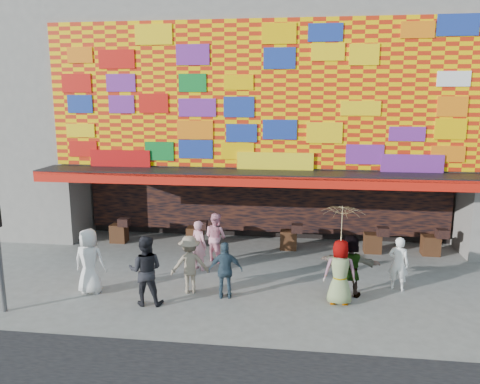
{
  "coord_description": "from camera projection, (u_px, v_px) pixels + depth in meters",
  "views": [
    {
      "loc": [
        1.37,
        -11.96,
        5.48
      ],
      "look_at": [
        -0.46,
        2.0,
        2.63
      ],
      "focal_mm": 35.0,
      "sensor_mm": 36.0,
      "label": 1
    }
  ],
  "objects": [
    {
      "name": "ped_a",
      "position": [
        90.0,
        261.0,
        13.22
      ],
      "size": [
        0.94,
        0.64,
        1.87
      ],
      "primitive_type": "imported",
      "rotation": [
        0.0,
        0.0,
        3.09
      ],
      "color": "silver",
      "rests_on": "ground"
    },
    {
      "name": "ped_c",
      "position": [
        146.0,
        270.0,
        12.47
      ],
      "size": [
        0.99,
        0.8,
        1.91
      ],
      "primitive_type": "imported",
      "rotation": [
        0.0,
        0.0,
        3.23
      ],
      "color": "black",
      "rests_on": "ground"
    },
    {
      "name": "ped_i",
      "position": [
        216.0,
        237.0,
        15.85
      ],
      "size": [
        1.03,
        0.97,
        1.67
      ],
      "primitive_type": "imported",
      "rotation": [
        0.0,
        0.0,
        2.57
      ],
      "color": "#F79FB7",
      "rests_on": "ground"
    },
    {
      "name": "ped_f",
      "position": [
        350.0,
        265.0,
        13.03
      ],
      "size": [
        1.71,
        0.79,
        1.77
      ],
      "primitive_type": "imported",
      "rotation": [
        0.0,
        0.0,
        2.98
      ],
      "color": "gray",
      "rests_on": "ground"
    },
    {
      "name": "ped_d",
      "position": [
        190.0,
        264.0,
        13.26
      ],
      "size": [
        1.22,
        0.93,
        1.67
      ],
      "primitive_type": "imported",
      "rotation": [
        0.0,
        0.0,
        3.47
      ],
      "color": "gray",
      "rests_on": "ground"
    },
    {
      "name": "ped_g",
      "position": [
        340.0,
        272.0,
        12.5
      ],
      "size": [
        0.88,
        0.59,
        1.78
      ],
      "primitive_type": "imported",
      "rotation": [
        0.0,
        0.0,
        3.17
      ],
      "color": "gray",
      "rests_on": "ground"
    },
    {
      "name": "ped_b",
      "position": [
        199.0,
        245.0,
        15.02
      ],
      "size": [
        0.71,
        0.65,
        1.64
      ],
      "primitive_type": "imported",
      "rotation": [
        0.0,
        0.0,
        2.56
      ],
      "color": "pink",
      "rests_on": "ground"
    },
    {
      "name": "ped_h",
      "position": [
        398.0,
        264.0,
        13.43
      ],
      "size": [
        0.68,
        0.57,
        1.59
      ],
      "primitive_type": "imported",
      "rotation": [
        0.0,
        0.0,
        2.76
      ],
      "color": "white",
      "rests_on": "ground"
    },
    {
      "name": "shop_building",
      "position": [
        270.0,
        103.0,
        19.79
      ],
      "size": [
        15.2,
        9.4,
        10.0
      ],
      "color": "gray",
      "rests_on": "ground"
    },
    {
      "name": "parasol",
      "position": [
        342.0,
        225.0,
        12.24
      ],
      "size": [
        1.34,
        1.35,
        1.98
      ],
      "color": "beige",
      "rests_on": "ground"
    },
    {
      "name": "ped_e",
      "position": [
        226.0,
        270.0,
        12.88
      ],
      "size": [
        0.99,
        0.53,
        1.61
      ],
      "primitive_type": "imported",
      "rotation": [
        0.0,
        0.0,
        3.29
      ],
      "color": "#314657",
      "rests_on": "ground"
    },
    {
      "name": "ground",
      "position": [
        247.0,
        300.0,
        12.89
      ],
      "size": [
        90.0,
        90.0,
        0.0
      ],
      "primitive_type": "plane",
      "color": "slate",
      "rests_on": "ground"
    }
  ]
}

